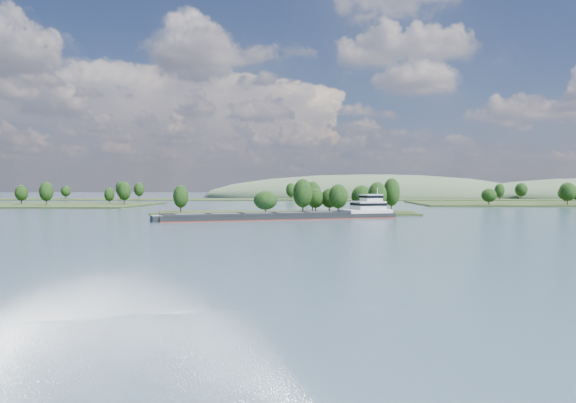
{
  "coord_description": "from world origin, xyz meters",
  "views": [
    {
      "loc": [
        12.97,
        -37.23,
        10.52
      ],
      "look_at": [
        3.54,
        130.0,
        6.0
      ],
      "focal_mm": 35.0,
      "sensor_mm": 36.0,
      "label": 1
    }
  ],
  "objects": [
    {
      "name": "tree_island",
      "position": [
        7.97,
        178.94,
        3.89
      ],
      "size": [
        100.0,
        32.62,
        14.47
      ],
      "color": "#243417",
      "rests_on": "ground"
    },
    {
      "name": "hill_west",
      "position": [
        60.0,
        500.0,
        0.0
      ],
      "size": [
        320.0,
        160.0,
        44.0
      ],
      "primitive_type": "ellipsoid",
      "color": "#41573C",
      "rests_on": "ground"
    },
    {
      "name": "back_shoreline",
      "position": [
        7.75,
        399.67,
        0.71
      ],
      "size": [
        900.0,
        60.0,
        15.52
      ],
      "color": "#243417",
      "rests_on": "ground"
    },
    {
      "name": "ground",
      "position": [
        0.0,
        120.0,
        0.0
      ],
      "size": [
        1800.0,
        1800.0,
        0.0
      ],
      "primitive_type": "plane",
      "color": "#3B5667",
      "rests_on": "ground"
    },
    {
      "name": "cargo_barge",
      "position": [
        5.24,
        143.94,
        1.36
      ],
      "size": [
        77.38,
        38.74,
        10.78
      ],
      "color": "black",
      "rests_on": "ground"
    }
  ]
}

